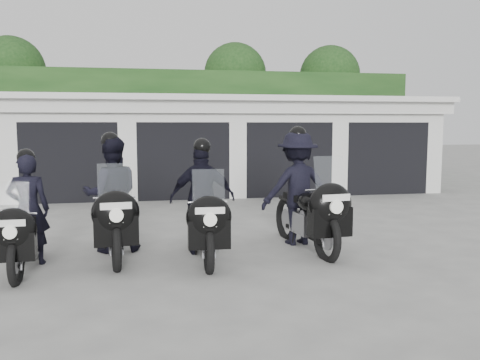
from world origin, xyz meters
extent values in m
plane|color=#999994|center=(0.00, 0.00, 0.00)|extent=(80.00, 80.00, 0.00)
cube|color=silver|center=(0.00, 8.50, 1.40)|extent=(16.00, 6.00, 2.80)
cube|color=silver|center=(0.00, 8.30, 2.88)|extent=(16.40, 6.80, 0.16)
cube|color=silver|center=(0.00, 5.25, 2.65)|extent=(16.40, 0.12, 0.40)
cube|color=black|center=(0.00, 5.48, 0.12)|extent=(16.00, 0.06, 0.24)
cube|color=silver|center=(-4.65, 5.65, 1.40)|extent=(0.50, 0.50, 2.80)
cube|color=black|center=(-3.10, 6.70, 1.10)|extent=(2.60, 2.60, 2.20)
cube|color=silver|center=(-3.10, 5.65, 2.50)|extent=(2.60, 0.50, 0.60)
cube|color=silver|center=(-1.55, 5.65, 1.40)|extent=(0.50, 0.50, 2.80)
cube|color=black|center=(0.00, 6.70, 1.10)|extent=(2.60, 2.60, 2.20)
cube|color=silver|center=(0.00, 5.65, 2.50)|extent=(2.60, 0.50, 0.60)
cube|color=silver|center=(1.55, 5.65, 1.40)|extent=(0.50, 0.50, 2.80)
cube|color=black|center=(3.10, 6.70, 1.10)|extent=(2.60, 2.60, 2.20)
cube|color=silver|center=(3.10, 5.65, 2.50)|extent=(2.60, 0.50, 0.60)
cube|color=silver|center=(4.65, 5.65, 1.40)|extent=(0.50, 0.50, 2.80)
cube|color=black|center=(6.20, 6.70, 1.10)|extent=(2.60, 2.60, 2.20)
cube|color=silver|center=(6.20, 5.65, 2.50)|extent=(2.60, 0.50, 0.60)
cube|color=silver|center=(7.75, 5.65, 1.40)|extent=(0.50, 0.50, 2.80)
cube|color=#153413|center=(0.00, 12.50, 2.15)|extent=(20.00, 2.00, 4.30)
sphere|color=#153413|center=(-6.50, 14.00, 4.40)|extent=(2.80, 2.80, 2.80)
cylinder|color=black|center=(-6.50, 14.00, 1.65)|extent=(0.24, 0.24, 3.30)
sphere|color=#153413|center=(3.00, 14.00, 4.40)|extent=(2.80, 2.80, 2.80)
cylinder|color=black|center=(3.00, 14.00, 1.65)|extent=(0.24, 0.24, 3.30)
sphere|color=#153413|center=(7.50, 14.00, 4.40)|extent=(2.80, 2.80, 2.80)
cylinder|color=black|center=(7.50, 14.00, 1.65)|extent=(0.24, 0.24, 3.30)
torus|color=black|center=(-2.82, -1.80, 0.30)|extent=(0.13, 0.71, 0.71)
torus|color=black|center=(-2.86, -0.41, 0.30)|extent=(0.13, 0.71, 0.71)
cube|color=#96969B|center=(-2.84, -1.09, 0.37)|extent=(0.27, 0.54, 0.31)
cube|color=black|center=(-2.84, -1.11, 0.21)|extent=(0.11, 1.26, 0.06)
ellipsoid|color=black|center=(-2.83, -1.25, 0.70)|extent=(0.33, 0.57, 0.28)
cube|color=black|center=(-2.85, -0.84, 0.72)|extent=(0.27, 0.54, 0.10)
ellipsoid|color=black|center=(-2.82, -1.88, 0.76)|extent=(0.62, 0.34, 0.58)
cube|color=black|center=(-2.82, -1.88, 0.53)|extent=(0.57, 0.23, 0.39)
cube|color=#B2BFC6|center=(-2.82, -1.85, 1.14)|extent=(0.43, 0.12, 0.49)
cylinder|color=silver|center=(-2.82, -1.69, 0.93)|extent=(0.54, 0.04, 0.03)
cube|color=silver|center=(-2.81, -2.05, 0.87)|extent=(0.39, 0.02, 0.09)
cube|color=silver|center=(-2.81, -2.02, 0.70)|extent=(0.17, 0.02, 0.10)
imported|color=black|center=(-2.85, -0.82, 0.85)|extent=(0.63, 0.42, 1.70)
sphere|color=black|center=(-2.85, -0.82, 1.65)|extent=(0.26, 0.26, 0.26)
torus|color=black|center=(-1.53, -1.34, 0.34)|extent=(0.20, 0.81, 0.80)
torus|color=black|center=(-1.69, 0.23, 0.34)|extent=(0.20, 0.81, 0.80)
cube|color=#96969B|center=(-1.61, -0.53, 0.42)|extent=(0.35, 0.63, 0.35)
cube|color=black|center=(-1.61, -0.56, 0.24)|extent=(0.24, 1.43, 0.07)
ellipsoid|color=black|center=(-1.59, -0.72, 0.79)|extent=(0.42, 0.67, 0.32)
cube|color=black|center=(-1.64, -0.25, 0.81)|extent=(0.35, 0.63, 0.11)
ellipsoid|color=black|center=(-1.52, -1.43, 0.86)|extent=(0.73, 0.43, 0.66)
cube|color=black|center=(-1.52, -1.43, 0.60)|extent=(0.66, 0.31, 0.44)
cube|color=#B2BFC6|center=(-1.52, -1.40, 1.30)|extent=(0.49, 0.18, 0.56)
cylinder|color=silver|center=(-1.54, -1.21, 1.06)|extent=(0.62, 0.10, 0.03)
cube|color=silver|center=(-1.50, -1.62, 0.99)|extent=(0.44, 0.06, 0.10)
cube|color=silver|center=(-1.50, -1.58, 0.79)|extent=(0.20, 0.04, 0.11)
imported|color=black|center=(-1.65, -0.23, 0.96)|extent=(1.01, 0.83, 1.93)
sphere|color=black|center=(-1.65, -0.23, 1.87)|extent=(0.30, 0.30, 0.30)
torus|color=black|center=(-0.20, -1.71, 0.32)|extent=(0.14, 0.77, 0.76)
torus|color=black|center=(-0.15, -0.21, 0.32)|extent=(0.14, 0.77, 0.76)
cube|color=#96969B|center=(-0.17, -0.94, 0.40)|extent=(0.29, 0.58, 0.33)
cube|color=black|center=(-0.17, -0.96, 0.23)|extent=(0.13, 1.36, 0.06)
ellipsoid|color=black|center=(-0.18, -1.12, 0.75)|extent=(0.36, 0.61, 0.30)
cube|color=black|center=(-0.16, -0.67, 0.77)|extent=(0.29, 0.58, 0.10)
ellipsoid|color=black|center=(-0.20, -1.79, 0.82)|extent=(0.67, 0.37, 0.63)
cube|color=black|center=(-0.20, -1.79, 0.58)|extent=(0.61, 0.25, 0.42)
cube|color=#B2BFC6|center=(-0.20, -1.76, 1.23)|extent=(0.46, 0.14, 0.53)
cylinder|color=silver|center=(-0.19, -1.59, 1.00)|extent=(0.59, 0.05, 0.03)
cube|color=silver|center=(-0.21, -1.97, 0.94)|extent=(0.42, 0.03, 0.09)
cube|color=silver|center=(-0.20, -1.94, 0.75)|extent=(0.19, 0.02, 0.10)
imported|color=black|center=(-0.16, -0.64, 0.92)|extent=(1.09, 0.65, 1.84)
sphere|color=black|center=(-0.16, -0.64, 1.78)|extent=(0.28, 0.28, 0.28)
torus|color=black|center=(1.72, -1.43, 0.36)|extent=(0.22, 0.85, 0.84)
torus|color=black|center=(1.52, 0.21, 0.36)|extent=(0.22, 0.85, 0.84)
cube|color=#96969B|center=(1.62, -0.59, 0.44)|extent=(0.37, 0.66, 0.37)
cube|color=black|center=(1.62, -0.61, 0.25)|extent=(0.27, 1.50, 0.07)
ellipsoid|color=black|center=(1.64, -0.78, 0.83)|extent=(0.45, 0.70, 0.33)
cube|color=black|center=(1.58, -0.29, 0.85)|extent=(0.37, 0.66, 0.11)
ellipsoid|color=black|center=(1.73, -1.53, 0.90)|extent=(0.76, 0.46, 0.69)
cube|color=black|center=(1.73, -1.53, 0.63)|extent=(0.69, 0.33, 0.46)
cube|color=#B2BFC6|center=(1.72, -1.49, 1.36)|extent=(0.52, 0.19, 0.59)
cylinder|color=silver|center=(1.70, -1.30, 1.10)|extent=(0.64, 0.11, 0.03)
cube|color=silver|center=(1.75, -1.72, 1.03)|extent=(0.46, 0.07, 0.10)
cube|color=silver|center=(1.75, -1.69, 0.83)|extent=(0.21, 0.04, 0.11)
imported|color=black|center=(1.58, -0.27, 1.01)|extent=(1.37, 0.82, 2.02)
sphere|color=black|center=(1.58, -0.27, 1.95)|extent=(0.31, 0.31, 0.31)
camera|label=1|loc=(-1.09, -8.91, 2.14)|focal=38.00mm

